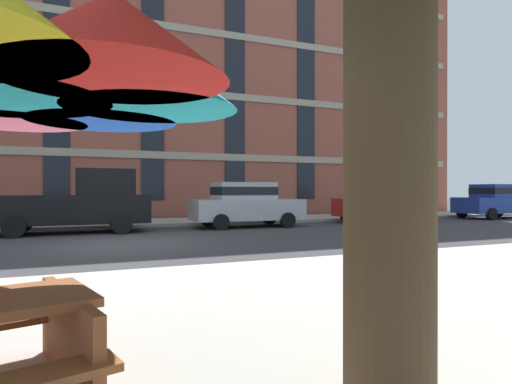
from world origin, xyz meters
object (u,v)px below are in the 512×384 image
sedan_red (382,202)px  sedan_blue (496,200)px  sedan_silver (246,203)px  pickup_black (79,203)px

sedan_red → sedan_blue: (7.37, 0.00, 0.00)m
sedan_silver → sedan_red: bearing=0.0°
sedan_silver → sedan_red: size_ratio=1.00×
sedan_silver → pickup_black: bearing=180.0°
pickup_black → sedan_blue: pickup_black is taller
sedan_red → sedan_blue: bearing=0.0°
pickup_black → sedan_blue: (20.17, -0.00, -0.08)m
sedan_silver → sedan_blue: (14.03, 0.00, 0.00)m
pickup_black → sedan_red: size_ratio=1.16×
pickup_black → sedan_blue: 20.17m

